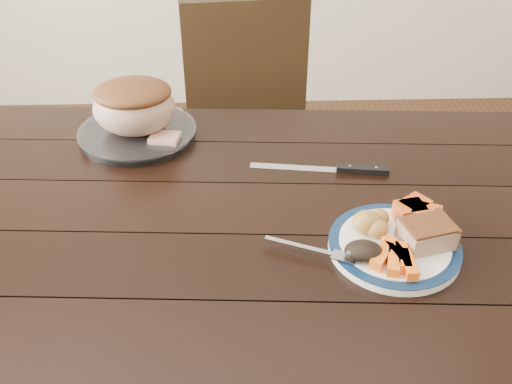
{
  "coord_description": "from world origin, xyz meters",
  "views": [
    {
      "loc": [
        0.05,
        -0.97,
        1.47
      ],
      "look_at": [
        0.08,
        -0.02,
        0.8
      ],
      "focal_mm": 40.0,
      "sensor_mm": 36.0,
      "label": 1
    }
  ],
  "objects_px": {
    "dining_table": "(220,240)",
    "pork_slice": "(426,234)",
    "carving_knife": "(345,169)",
    "dinner_plate": "(394,247)",
    "chair_far": "(250,129)",
    "roast_joint": "(134,108)",
    "fork": "(317,251)",
    "serving_platter": "(138,134)"
  },
  "relations": [
    {
      "from": "dining_table",
      "to": "pork_slice",
      "type": "distance_m",
      "value": 0.45
    },
    {
      "from": "carving_knife",
      "to": "dinner_plate",
      "type": "bearing_deg",
      "value": -72.11
    },
    {
      "from": "dinner_plate",
      "to": "chair_far",
      "type": "bearing_deg",
      "value": 105.98
    },
    {
      "from": "pork_slice",
      "to": "roast_joint",
      "type": "bearing_deg",
      "value": 142.95
    },
    {
      "from": "fork",
      "to": "roast_joint",
      "type": "bearing_deg",
      "value": 152.87
    },
    {
      "from": "roast_joint",
      "to": "dinner_plate",
      "type": "bearing_deg",
      "value": -39.46
    },
    {
      "from": "pork_slice",
      "to": "fork",
      "type": "distance_m",
      "value": 0.21
    },
    {
      "from": "dining_table",
      "to": "carving_knife",
      "type": "distance_m",
      "value": 0.33
    },
    {
      "from": "pork_slice",
      "to": "serving_platter",
      "type": "bearing_deg",
      "value": 142.95
    },
    {
      "from": "dining_table",
      "to": "serving_platter",
      "type": "height_order",
      "value": "serving_platter"
    },
    {
      "from": "dinner_plate",
      "to": "pork_slice",
      "type": "distance_m",
      "value": 0.06
    },
    {
      "from": "chair_far",
      "to": "dinner_plate",
      "type": "xyz_separation_m",
      "value": [
        0.25,
        -0.89,
        0.23
      ]
    },
    {
      "from": "pork_slice",
      "to": "fork",
      "type": "relative_size",
      "value": 0.54
    },
    {
      "from": "serving_platter",
      "to": "dinner_plate",
      "type": "bearing_deg",
      "value": -39.46
    },
    {
      "from": "serving_platter",
      "to": "fork",
      "type": "distance_m",
      "value": 0.62
    },
    {
      "from": "serving_platter",
      "to": "roast_joint",
      "type": "distance_m",
      "value": 0.07
    },
    {
      "from": "serving_platter",
      "to": "roast_joint",
      "type": "xyz_separation_m",
      "value": [
        0.0,
        0.0,
        0.07
      ]
    },
    {
      "from": "carving_knife",
      "to": "fork",
      "type": "bearing_deg",
      "value": -101.18
    },
    {
      "from": "chair_far",
      "to": "pork_slice",
      "type": "xyz_separation_m",
      "value": [
        0.31,
        -0.89,
        0.27
      ]
    },
    {
      "from": "fork",
      "to": "carving_knife",
      "type": "xyz_separation_m",
      "value": [
        0.1,
        0.3,
        -0.01
      ]
    },
    {
      "from": "dining_table",
      "to": "pork_slice",
      "type": "height_order",
      "value": "pork_slice"
    },
    {
      "from": "dining_table",
      "to": "chair_far",
      "type": "xyz_separation_m",
      "value": [
        0.09,
        0.74,
        -0.13
      ]
    },
    {
      "from": "chair_far",
      "to": "fork",
      "type": "distance_m",
      "value": 0.95
    },
    {
      "from": "serving_platter",
      "to": "chair_far",
      "type": "bearing_deg",
      "value": 55.88
    },
    {
      "from": "dining_table",
      "to": "dinner_plate",
      "type": "bearing_deg",
      "value": -23.74
    },
    {
      "from": "pork_slice",
      "to": "carving_knife",
      "type": "distance_m",
      "value": 0.3
    },
    {
      "from": "dining_table",
      "to": "carving_knife",
      "type": "relative_size",
      "value": 5.15
    },
    {
      "from": "dining_table",
      "to": "pork_slice",
      "type": "xyz_separation_m",
      "value": [
        0.4,
        -0.15,
        0.13
      ]
    },
    {
      "from": "dinner_plate",
      "to": "fork",
      "type": "distance_m",
      "value": 0.15
    },
    {
      "from": "fork",
      "to": "pork_slice",
      "type": "bearing_deg",
      "value": 27.26
    },
    {
      "from": "pork_slice",
      "to": "chair_far",
      "type": "bearing_deg",
      "value": 109.15
    },
    {
      "from": "chair_far",
      "to": "fork",
      "type": "relative_size",
      "value": 5.45
    },
    {
      "from": "serving_platter",
      "to": "pork_slice",
      "type": "xyz_separation_m",
      "value": [
        0.6,
        -0.46,
        0.03
      ]
    },
    {
      "from": "chair_far",
      "to": "roast_joint",
      "type": "xyz_separation_m",
      "value": [
        -0.29,
        -0.44,
        0.31
      ]
    },
    {
      "from": "fork",
      "to": "roast_joint",
      "type": "xyz_separation_m",
      "value": [
        -0.4,
        0.47,
        0.06
      ]
    },
    {
      "from": "dinner_plate",
      "to": "fork",
      "type": "bearing_deg",
      "value": -172.15
    },
    {
      "from": "dinner_plate",
      "to": "roast_joint",
      "type": "xyz_separation_m",
      "value": [
        -0.55,
        0.45,
        0.07
      ]
    },
    {
      "from": "roast_joint",
      "to": "carving_knife",
      "type": "relative_size",
      "value": 0.63
    },
    {
      "from": "carving_knife",
      "to": "pork_slice",
      "type": "bearing_deg",
      "value": -61.7
    },
    {
      "from": "dining_table",
      "to": "dinner_plate",
      "type": "distance_m",
      "value": 0.38
    },
    {
      "from": "chair_far",
      "to": "carving_knife",
      "type": "bearing_deg",
      "value": 102.57
    },
    {
      "from": "chair_far",
      "to": "serving_platter",
      "type": "bearing_deg",
      "value": 49.88
    }
  ]
}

